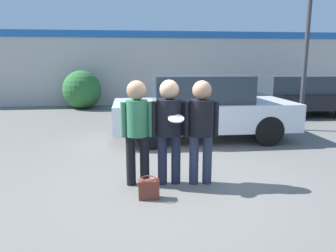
% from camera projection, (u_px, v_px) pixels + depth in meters
% --- Properties ---
extents(ground_plane, '(56.00, 56.00, 0.00)m').
position_uv_depth(ground_plane, '(172.00, 184.00, 5.34)').
color(ground_plane, '#66635E').
extents(storefront_building, '(24.00, 0.22, 3.23)m').
position_uv_depth(storefront_building, '(143.00, 68.00, 14.55)').
color(storefront_building, beige).
rests_on(storefront_building, ground).
extents(person_left, '(0.51, 0.34, 1.68)m').
position_uv_depth(person_left, '(137.00, 124.00, 5.12)').
color(person_left, black).
rests_on(person_left, ground).
extents(person_middle_with_frisbee, '(0.57, 0.59, 1.68)m').
position_uv_depth(person_middle_with_frisbee, '(169.00, 122.00, 5.15)').
color(person_middle_with_frisbee, '#1E2338').
rests_on(person_middle_with_frisbee, ground).
extents(person_right, '(0.56, 0.39, 1.67)m').
position_uv_depth(person_right, '(201.00, 123.00, 5.16)').
color(person_right, '#2D3347').
rests_on(person_right, ground).
extents(parked_car_near, '(4.45, 1.93, 1.61)m').
position_uv_depth(parked_car_near, '(202.00, 107.00, 8.25)').
color(parked_car_near, silver).
rests_on(parked_car_near, ground).
extents(parked_car_far, '(4.44, 1.94, 1.44)m').
position_uv_depth(parked_car_far, '(295.00, 95.00, 11.81)').
color(parked_car_far, black).
rests_on(parked_car_far, ground).
extents(shrub, '(1.57, 1.57, 1.57)m').
position_uv_depth(shrub, '(82.00, 90.00, 13.48)').
color(shrub, '#2D6B33').
rests_on(shrub, ground).
extents(handbag, '(0.30, 0.23, 0.32)m').
position_uv_depth(handbag, '(149.00, 189.00, 4.74)').
color(handbag, brown).
rests_on(handbag, ground).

